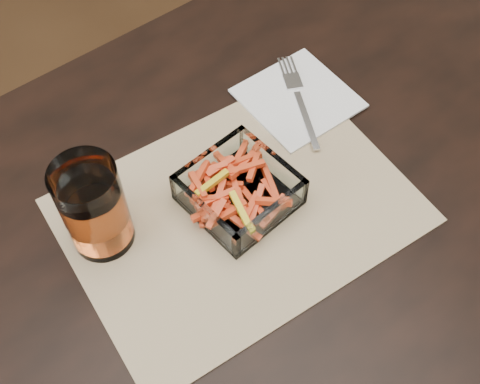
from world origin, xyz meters
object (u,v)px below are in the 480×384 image
(glass_bowl, at_px, (239,192))
(dining_table, at_px, (294,248))
(tumbler, at_px, (95,209))
(fork, at_px, (299,98))

(glass_bowl, bearing_deg, dining_table, -55.33)
(glass_bowl, height_order, tumbler, tumbler)
(dining_table, xyz_separation_m, fork, (0.14, 0.16, 0.10))
(dining_table, height_order, glass_bowl, glass_bowl)
(glass_bowl, bearing_deg, fork, 25.33)
(dining_table, relative_size, tumbler, 11.35)
(fork, bearing_deg, dining_table, -104.66)
(dining_table, distance_m, tumbler, 0.30)
(glass_bowl, distance_m, fork, 0.20)
(dining_table, height_order, fork, fork)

